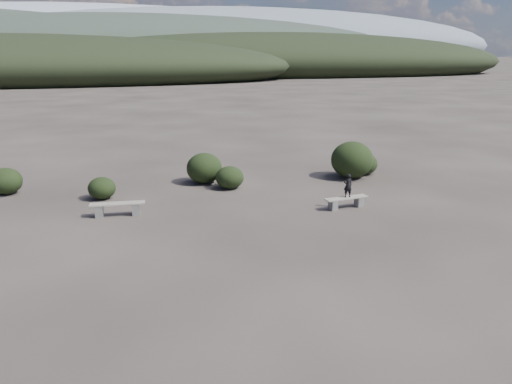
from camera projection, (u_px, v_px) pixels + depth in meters
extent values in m
plane|color=#2C2522|center=(288.00, 271.00, 12.47)|extent=(1200.00, 1200.00, 0.00)
cube|color=#65625E|center=(99.00, 211.00, 16.53)|extent=(0.27, 0.36, 0.40)
cube|color=#65625E|center=(136.00, 209.00, 16.74)|extent=(0.27, 0.36, 0.40)
cube|color=gray|center=(117.00, 204.00, 16.57)|extent=(1.81, 0.49, 0.05)
cube|color=#65625E|center=(333.00, 205.00, 17.25)|extent=(0.27, 0.34, 0.36)
cube|color=#65625E|center=(359.00, 202.00, 17.66)|extent=(0.27, 0.34, 0.36)
cube|color=gray|center=(346.00, 198.00, 17.40)|extent=(1.64, 0.57, 0.04)
imported|color=black|center=(348.00, 186.00, 17.30)|extent=(0.31, 0.21, 0.84)
ellipsoid|color=black|center=(102.00, 188.00, 18.52)|extent=(1.01, 1.01, 0.83)
ellipsoid|color=black|center=(204.00, 168.00, 20.73)|extent=(1.48, 1.48, 1.27)
ellipsoid|color=black|center=(230.00, 177.00, 19.94)|extent=(1.13, 1.13, 0.91)
ellipsoid|color=black|center=(352.00, 160.00, 21.58)|extent=(1.82, 1.82, 1.59)
ellipsoid|color=black|center=(364.00, 164.00, 22.28)|extent=(1.15, 1.15, 0.96)
ellipsoid|color=black|center=(6.00, 181.00, 19.14)|extent=(1.21, 1.21, 1.02)
ellipsoid|color=black|center=(284.00, 62.00, 122.65)|extent=(120.00, 44.00, 14.00)
ellipsoid|color=#2F392F|center=(132.00, 53.00, 160.08)|extent=(190.00, 64.00, 24.00)
ellipsoid|color=slate|center=(244.00, 45.00, 306.40)|extent=(340.00, 110.00, 44.00)
ellipsoid|color=#99A0AD|center=(84.00, 43.00, 374.43)|extent=(460.00, 140.00, 56.00)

